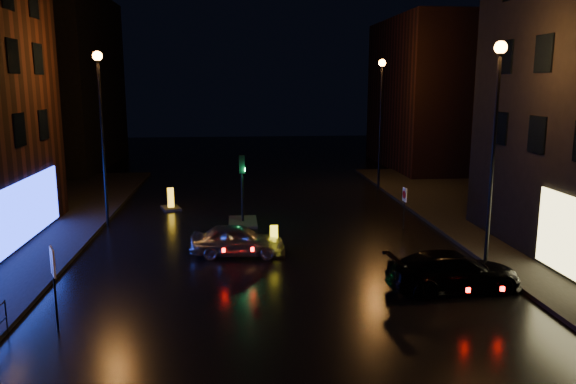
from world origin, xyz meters
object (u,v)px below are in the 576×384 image
traffic_signal (243,213)px  silver_hatchback (238,240)px  road_sign_right (404,198)px  dark_sedan (453,271)px  bollard_far (171,204)px  bollard_near (274,247)px  road_sign_left (53,269)px

traffic_signal → silver_hatchback: size_ratio=0.91×
road_sign_right → dark_sedan: bearing=81.5°
silver_hatchback → bollard_far: bearing=27.4°
bollard_near → road_sign_left: (-6.65, -6.69, 1.57)m
silver_hatchback → dark_sedan: 8.59m
traffic_signal → bollard_near: traffic_signal is taller
silver_hatchback → bollard_near: silver_hatchback is taller
road_sign_left → dark_sedan: bearing=-15.9°
traffic_signal → dark_sedan: (6.96, -9.92, 0.16)m
traffic_signal → dark_sedan: traffic_signal is taller
traffic_signal → dark_sedan: size_ratio=0.76×
traffic_signal → road_sign_right: 7.98m
road_sign_right → silver_hatchback: bearing=20.1°
dark_sedan → road_sign_left: 12.63m
traffic_signal → dark_sedan: 12.12m
road_sign_right → bollard_near: bearing=24.1°
silver_hatchback → dark_sedan: (7.25, -4.61, 0.02)m
silver_hatchback → dark_sedan: bearing=-117.3°
road_sign_left → traffic_signal: bearing=40.4°
dark_sedan → bollard_far: (-10.90, 13.51, -0.40)m
road_sign_right → road_sign_left: bearing=34.1°
traffic_signal → bollard_near: 5.36m
traffic_signal → road_sign_right: bearing=-13.6°
dark_sedan → road_sign_right: road_sign_right is taller
dark_sedan → road_sign_left: size_ratio=1.87×
road_sign_left → road_sign_right: (13.14, 10.06, -0.31)m
dark_sedan → road_sign_right: bearing=-8.4°
silver_hatchback → bollard_far: 9.62m
bollard_near → silver_hatchback: bearing=-172.1°
dark_sedan → road_sign_left: road_sign_left is taller
silver_hatchback → bollard_near: bearing=-81.4°
traffic_signal → road_sign_left: (-5.45, -11.91, 1.33)m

